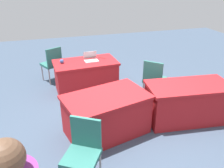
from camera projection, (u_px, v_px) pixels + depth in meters
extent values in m
plane|color=#3D4C60|center=(119.00, 129.00, 4.31)|extent=(14.40, 14.40, 0.00)
cube|color=#AD1E23|center=(85.00, 63.00, 5.46)|extent=(1.52, 0.90, 0.05)
cube|color=#AD1E23|center=(86.00, 77.00, 5.62)|extent=(1.46, 0.86, 0.70)
cube|color=#AD1E23|center=(190.00, 86.00, 4.32)|extent=(1.66, 0.94, 0.05)
cube|color=#AD1E23|center=(187.00, 103.00, 4.49)|extent=(1.59, 0.90, 0.70)
cube|color=#AD1E23|center=(106.00, 97.00, 3.93)|extent=(1.60, 1.19, 0.05)
cube|color=#AD1E23|center=(107.00, 116.00, 4.09)|extent=(1.54, 1.15, 0.70)
cylinder|color=#9E9993|center=(42.00, 73.00, 6.19)|extent=(0.03, 0.03, 0.43)
cylinder|color=#9E9993|center=(55.00, 69.00, 6.43)|extent=(0.03, 0.03, 0.43)
cylinder|color=#9E9993|center=(49.00, 77.00, 5.94)|extent=(0.03, 0.03, 0.43)
cylinder|color=#9E9993|center=(62.00, 73.00, 6.18)|extent=(0.03, 0.03, 0.43)
cube|color=#2D7066|center=(51.00, 64.00, 6.08)|extent=(0.59, 0.59, 0.06)
cube|color=#2D7066|center=(54.00, 57.00, 5.83)|extent=(0.39, 0.22, 0.45)
cylinder|color=#9E9993|center=(149.00, 85.00, 5.49)|extent=(0.03, 0.03, 0.46)
cylinder|color=#9E9993|center=(164.00, 88.00, 5.33)|extent=(0.03, 0.03, 0.46)
cylinder|color=#9E9993|center=(143.00, 92.00, 5.19)|extent=(0.03, 0.03, 0.46)
cylinder|color=#9E9993|center=(160.00, 95.00, 5.03)|extent=(0.03, 0.03, 0.46)
cube|color=#2D7066|center=(155.00, 80.00, 5.15)|extent=(0.62, 0.62, 0.06)
cube|color=#2D7066|center=(153.00, 72.00, 4.88)|extent=(0.33, 0.32, 0.45)
cylinder|color=#9E9993|center=(100.00, 164.00, 3.22)|extent=(0.03, 0.03, 0.44)
cylinder|color=#9E9993|center=(75.00, 159.00, 3.31)|extent=(0.03, 0.03, 0.44)
cube|color=#2D7066|center=(81.00, 157.00, 2.99)|extent=(0.61, 0.61, 0.06)
cube|color=#2D7066|center=(86.00, 132.00, 3.05)|extent=(0.38, 0.25, 0.45)
sphere|color=brown|center=(5.00, 158.00, 1.31)|extent=(0.24, 0.24, 0.24)
cube|color=silver|center=(91.00, 61.00, 5.48)|extent=(0.33, 0.23, 0.02)
cube|color=#B7B7BC|center=(90.00, 55.00, 5.55)|extent=(0.32, 0.09, 0.19)
sphere|color=#3F5999|center=(62.00, 61.00, 5.33)|extent=(0.09, 0.09, 0.09)
cube|color=red|center=(102.00, 58.00, 5.68)|extent=(0.16, 0.14, 0.01)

